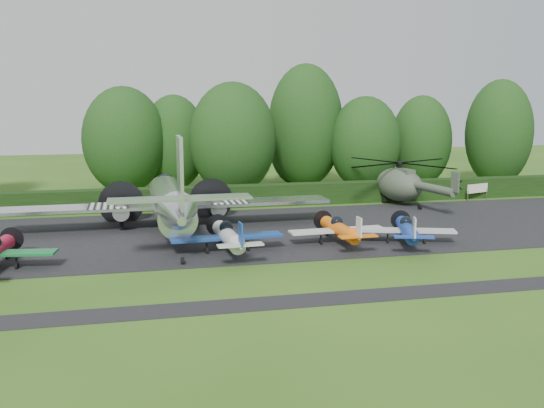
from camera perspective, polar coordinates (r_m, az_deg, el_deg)
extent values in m
plane|color=#295217|center=(36.06, -0.97, -6.16)|extent=(160.00, 160.00, 0.00)
cube|color=black|center=(45.60, -3.50, -2.74)|extent=(70.00, 18.00, 0.01)
cube|color=black|center=(30.48, 1.33, -9.22)|extent=(70.00, 2.00, 0.00)
cube|color=black|center=(56.28, -5.28, -0.32)|extent=(90.00, 1.60, 2.00)
cylinder|color=silver|center=(46.33, -9.53, 0.09)|extent=(2.64, 13.75, 2.64)
cone|color=silver|center=(53.93, -9.98, 1.46)|extent=(2.64, 1.72, 2.64)
cone|color=silver|center=(38.13, -8.86, -1.14)|extent=(2.64, 3.44, 2.64)
sphere|color=black|center=(52.76, -9.94, 1.90)|extent=(1.72, 1.72, 1.72)
cube|color=silver|center=(47.52, -9.59, -0.09)|extent=(25.21, 2.75, 0.25)
cube|color=white|center=(47.49, -15.12, -0.13)|extent=(2.98, 2.87, 0.06)
cube|color=white|center=(47.94, -4.12, 0.28)|extent=(2.98, 2.87, 0.06)
cylinder|color=silver|center=(48.21, -13.98, -0.45)|extent=(1.26, 3.67, 1.26)
cylinder|color=silver|center=(48.56, -5.30, -0.12)|extent=(1.26, 3.67, 1.26)
cylinder|color=black|center=(50.75, -13.92, 0.07)|extent=(3.67, 0.03, 3.67)
cylinder|color=black|center=(51.08, -5.67, 0.38)|extent=(3.67, 0.03, 3.67)
cube|color=silver|center=(37.00, -8.82, 0.50)|extent=(8.60, 1.60, 0.16)
cube|color=silver|center=(36.43, -8.85, 2.91)|extent=(0.21, 2.52, 4.35)
cylinder|color=black|center=(48.00, -13.93, -2.03)|extent=(0.29, 1.03, 1.03)
cylinder|color=black|center=(48.35, -5.21, -1.68)|extent=(0.29, 1.03, 1.03)
cylinder|color=black|center=(37.37, -8.62, -5.37)|extent=(0.21, 0.50, 0.50)
cylinder|color=black|center=(42.38, -23.94, -3.03)|extent=(1.52, 0.02, 1.52)
cylinder|color=black|center=(39.20, -22.87, -5.37)|extent=(0.14, 0.45, 0.45)
cylinder|color=black|center=(41.67, -24.10, -4.60)|extent=(0.12, 0.41, 0.41)
cylinder|color=silver|center=(39.35, -4.14, -3.07)|extent=(1.01, 5.81, 1.01)
sphere|color=black|center=(39.86, -4.28, -2.20)|extent=(0.89, 0.89, 0.89)
cube|color=navy|center=(39.89, -4.25, -3.12)|extent=(7.39, 1.37, 0.15)
cube|color=silver|center=(35.94, -3.32, -3.89)|extent=(2.75, 0.74, 0.11)
cube|color=navy|center=(35.68, -3.31, -2.85)|extent=(0.11, 0.84, 1.37)
cylinder|color=black|center=(42.97, -4.88, -1.96)|extent=(1.58, 0.02, 1.58)
cylinder|color=black|center=(39.71, -6.16, -4.42)|extent=(0.15, 0.46, 0.46)
cylinder|color=black|center=(40.10, -2.24, -4.23)|extent=(0.15, 0.46, 0.46)
cylinder|color=black|center=(42.22, -4.67, -3.56)|extent=(0.13, 0.42, 0.42)
cylinder|color=orange|center=(41.96, 6.39, -2.41)|extent=(0.93, 5.34, 0.93)
sphere|color=black|center=(42.40, 6.15, -1.67)|extent=(0.82, 0.82, 0.82)
cube|color=silver|center=(42.44, 6.17, -2.47)|extent=(6.80, 1.26, 0.14)
cube|color=orange|center=(38.96, 7.92, -3.04)|extent=(2.52, 0.68, 0.10)
cube|color=silver|center=(38.74, 7.99, -2.17)|extent=(0.10, 0.78, 1.26)
cylinder|color=black|center=(45.16, 4.97, -1.50)|extent=(1.46, 0.02, 1.46)
cylinder|color=black|center=(42.04, 4.61, -3.61)|extent=(0.14, 0.43, 0.43)
cylinder|color=black|center=(42.84, 7.84, -3.41)|extent=(0.14, 0.43, 0.43)
cylinder|color=black|center=(44.49, 5.31, -2.88)|extent=(0.12, 0.39, 0.39)
cylinder|color=#1A389F|center=(42.66, 12.58, -2.39)|extent=(0.93, 5.34, 0.93)
sphere|color=black|center=(43.09, 12.27, -1.66)|extent=(0.82, 0.82, 0.82)
cube|color=#BABCC1|center=(43.12, 12.30, -2.44)|extent=(6.80, 1.26, 0.14)
cube|color=#1A389F|center=(39.81, 14.54, -2.99)|extent=(2.52, 0.68, 0.10)
cube|color=#BABCC1|center=(39.59, 14.64, -2.13)|extent=(0.10, 0.78, 1.26)
cylinder|color=black|center=(45.73, 10.75, -1.49)|extent=(1.46, 0.02, 1.46)
cylinder|color=black|center=(42.61, 10.82, -3.57)|extent=(0.14, 0.43, 0.43)
cylinder|color=black|center=(43.65, 13.87, -3.36)|extent=(0.14, 0.43, 0.43)
cylinder|color=black|center=(45.10, 11.18, -2.86)|extent=(0.12, 0.39, 0.39)
ellipsoid|color=#3C4736|center=(58.76, 11.87, 1.81)|extent=(3.29, 6.03, 3.15)
cylinder|color=#3C4736|center=(54.48, 13.94, 1.44)|extent=(0.74, 6.32, 0.74)
cube|color=#3C4736|center=(51.48, 15.59, 1.95)|extent=(0.13, 0.95, 1.69)
cylinder|color=black|center=(58.56, 11.93, 3.34)|extent=(0.32, 0.32, 0.84)
cylinder|color=black|center=(58.51, 11.95, 3.81)|extent=(0.74, 0.74, 0.26)
cylinder|color=black|center=(58.51, 11.95, 3.81)|extent=(12.65, 12.65, 0.06)
cube|color=#3C4736|center=(57.84, 12.26, 2.88)|extent=(0.95, 2.11, 0.74)
ellipsoid|color=black|center=(60.27, 11.22, 2.14)|extent=(2.00, 2.00, 1.80)
cylinder|color=black|center=(59.34, 10.56, 0.39)|extent=(0.19, 0.59, 0.59)
cylinder|color=black|center=(60.19, 12.41, 0.46)|extent=(0.19, 0.59, 0.59)
cylinder|color=black|center=(56.00, 13.23, -0.33)|extent=(0.17, 0.51, 0.51)
cylinder|color=#3F3326|center=(62.92, 17.72, 0.82)|extent=(0.11, 0.11, 1.06)
cylinder|color=#3F3326|center=(64.29, 19.75, 0.89)|extent=(0.11, 0.11, 1.06)
cube|color=silver|center=(63.50, 18.78, 1.41)|extent=(2.82, 0.07, 0.88)
cylinder|color=black|center=(71.81, 13.75, 3.03)|extent=(0.70, 0.70, 3.38)
ellipsoid|color=#183611|center=(71.49, 13.87, 5.79)|extent=(6.82, 6.82, 10.31)
cylinder|color=black|center=(67.52, 8.67, 2.76)|extent=(0.70, 0.70, 3.34)
ellipsoid|color=#183611|center=(67.19, 8.74, 5.67)|extent=(7.74, 7.74, 10.22)
cylinder|color=black|center=(66.24, -13.61, 2.60)|extent=(0.70, 0.70, 3.68)
ellipsoid|color=#183611|center=(65.88, -13.74, 5.87)|extent=(8.71, 8.71, 11.25)
cylinder|color=black|center=(67.88, -9.10, 2.81)|extent=(0.70, 0.70, 3.40)
ellipsoid|color=#183611|center=(67.54, -9.18, 5.75)|extent=(7.06, 7.06, 10.39)
cylinder|color=black|center=(70.76, 2.14, 3.29)|extent=(0.70, 0.70, 3.59)
ellipsoid|color=#183611|center=(70.43, 2.15, 6.28)|extent=(6.26, 6.26, 10.97)
cylinder|color=black|center=(63.27, -3.68, 2.59)|extent=(0.70, 0.70, 3.82)
ellipsoid|color=#183611|center=(62.88, -3.72, 6.14)|extent=(8.97, 8.97, 11.67)
cylinder|color=black|center=(74.24, 20.38, 3.13)|extent=(0.70, 0.70, 3.96)
ellipsoid|color=#183611|center=(73.91, 20.58, 6.27)|extent=(7.46, 7.46, 12.11)
cylinder|color=black|center=(68.95, 3.14, 3.50)|extent=(0.70, 0.70, 4.51)
ellipsoid|color=#183611|center=(68.58, 3.18, 7.35)|extent=(8.41, 8.41, 13.79)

